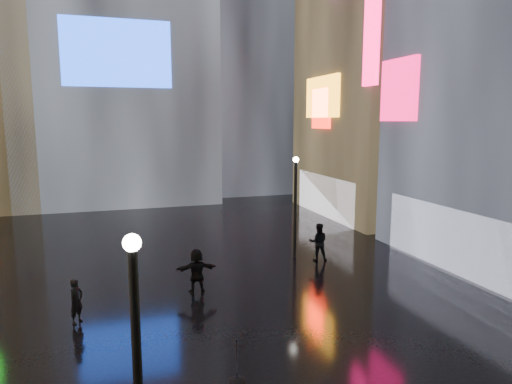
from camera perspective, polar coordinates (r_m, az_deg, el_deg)
name	(u,v)px	position (r m, az deg, el deg)	size (l,w,h in m)	color
ground	(203,273)	(21.52, -6.60, -10.06)	(140.00, 140.00, 0.00)	black
building_right_far	(390,23)	(36.62, 16.39, 19.58)	(10.28, 12.00, 28.00)	black
tower_flank_right	(238,19)	(48.80, -2.24, 20.75)	(12.00, 12.00, 34.00)	black
lamp_near	(137,366)	(8.35, -14.62, -20.27)	(0.30, 0.30, 5.20)	black
lamp_far	(295,201)	(23.19, 4.94, -1.14)	(0.30, 0.30, 5.20)	black
pedestrian_5	(197,271)	(19.04, -7.42, -9.73)	(1.70, 0.54, 1.83)	black
pedestrian_6	(76,301)	(17.39, -21.53, -12.59)	(0.57, 0.38, 1.57)	black
pedestrian_7	(318,242)	(23.20, 7.80, -6.22)	(0.93, 0.72, 1.91)	black
umbrella_2	(237,357)	(9.83, -2.41, -19.93)	(0.98, 0.99, 0.90)	black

